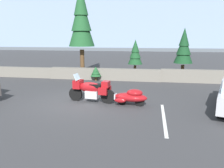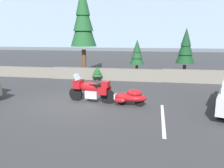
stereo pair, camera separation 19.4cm
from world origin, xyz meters
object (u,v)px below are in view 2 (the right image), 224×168
object	(u,v)px
touring_motorcycle	(91,89)
pine_tree_far_right	(186,48)
pine_tree_secondary	(137,53)
pine_tree_tall	(83,18)
car_shaped_trailer	(131,97)

from	to	relation	value
touring_motorcycle	pine_tree_far_right	size ratio (longest dim) A/B	0.62
touring_motorcycle	pine_tree_secondary	bearing A→B (deg)	79.52
pine_tree_tall	pine_tree_far_right	world-z (taller)	pine_tree_tall
pine_tree_tall	touring_motorcycle	bearing A→B (deg)	-69.99
car_shaped_trailer	pine_tree_tall	world-z (taller)	pine_tree_tall
pine_tree_tall	car_shaped_trailer	bearing A→B (deg)	-59.04
pine_tree_far_right	touring_motorcycle	bearing A→B (deg)	-126.10
pine_tree_secondary	touring_motorcycle	bearing A→B (deg)	-100.48
car_shaped_trailer	pine_tree_secondary	size ratio (longest dim) A/B	0.78
car_shaped_trailer	pine_tree_far_right	size ratio (longest dim) A/B	0.60
car_shaped_trailer	pine_tree_secondary	xyz separation A→B (m)	(-0.43, 8.23, 1.38)
pine_tree_secondary	pine_tree_tall	bearing A→B (deg)	-172.91
car_shaped_trailer	pine_tree_tall	distance (m)	9.86
pine_tree_secondary	car_shaped_trailer	bearing A→B (deg)	-86.99
touring_motorcycle	pine_tree_tall	bearing A→B (deg)	110.01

